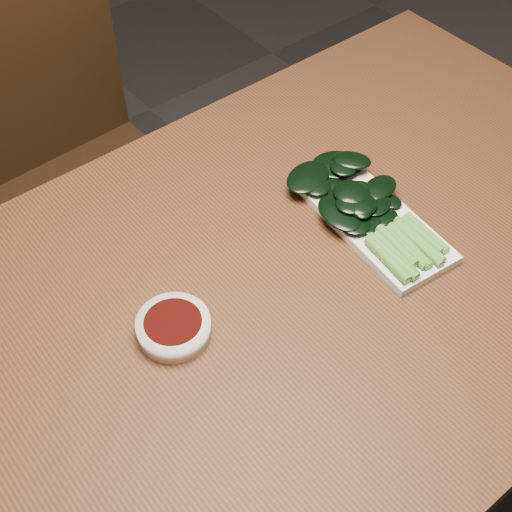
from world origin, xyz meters
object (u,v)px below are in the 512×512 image
(sauce_bowl, at_px, (174,327))
(gai_lan, at_px, (360,203))
(table, at_px, (274,316))
(serving_plate, at_px, (374,221))
(chair_far, at_px, (69,179))

(sauce_bowl, xyz_separation_m, gai_lan, (0.35, 0.01, 0.01))
(table, bearing_deg, serving_plate, 0.06)
(gai_lan, bearing_deg, table, -171.62)
(chair_far, relative_size, sauce_bowl, 8.87)
(chair_far, distance_m, serving_plate, 0.75)
(serving_plate, distance_m, gai_lan, 0.03)
(chair_far, height_order, gai_lan, chair_far)
(chair_far, height_order, sauce_bowl, chair_far)
(serving_plate, bearing_deg, table, -179.94)
(chair_far, xyz_separation_m, serving_plate, (0.22, -0.67, 0.27))
(sauce_bowl, bearing_deg, gai_lan, 0.95)
(table, distance_m, serving_plate, 0.21)
(serving_plate, bearing_deg, chair_far, 108.32)
(serving_plate, height_order, gai_lan, gai_lan)
(table, distance_m, chair_far, 0.69)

